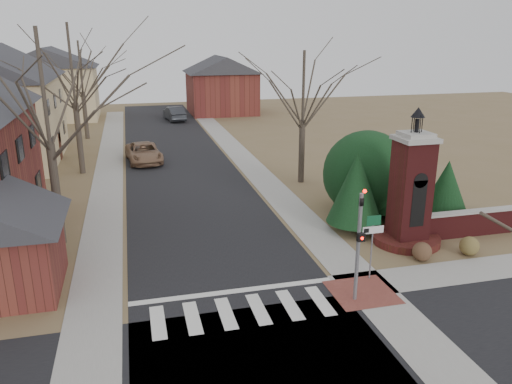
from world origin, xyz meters
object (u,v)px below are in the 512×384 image
object	(u,v)px
distant_car	(174,113)
brick_gate_monument	(410,200)
traffic_signal_pole	(359,236)
pickup_truck	(144,153)
sign_post	(373,235)

from	to	relation	value
distant_car	brick_gate_monument	bearing A→B (deg)	93.31
traffic_signal_pole	pickup_truck	distance (m)	24.74
sign_post	pickup_truck	bearing A→B (deg)	110.13
sign_post	distant_car	world-z (taller)	sign_post
pickup_truck	brick_gate_monument	bearing A→B (deg)	-64.71
traffic_signal_pole	sign_post	distance (m)	2.02
brick_gate_monument	distant_car	size ratio (longest dim) A/B	1.31
sign_post	distant_car	size ratio (longest dim) A/B	0.56
traffic_signal_pole	sign_post	world-z (taller)	traffic_signal_pole
pickup_truck	distant_car	xyz separation A→B (m)	(4.17, 19.23, 0.08)
traffic_signal_pole	brick_gate_monument	distance (m)	6.47
brick_gate_monument	pickup_truck	world-z (taller)	brick_gate_monument
brick_gate_monument	sign_post	bearing A→B (deg)	-138.58
pickup_truck	traffic_signal_pole	bearing A→B (deg)	-79.52
brick_gate_monument	distant_car	xyz separation A→B (m)	(-7.40, 38.51, -1.35)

